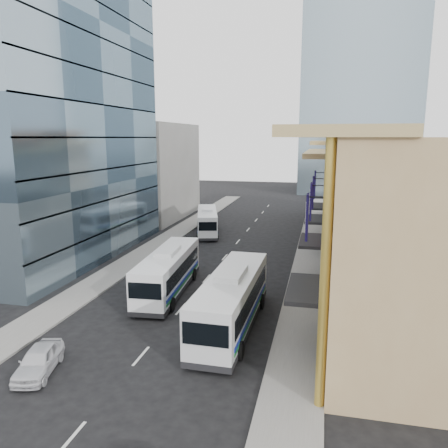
% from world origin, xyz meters
% --- Properties ---
extents(ground, '(200.00, 200.00, 0.00)m').
position_xyz_m(ground, '(0.00, 0.00, 0.00)').
color(ground, black).
rests_on(ground, ground).
extents(sidewalk_right, '(3.00, 90.00, 0.15)m').
position_xyz_m(sidewalk_right, '(8.50, 22.00, 0.07)').
color(sidewalk_right, slate).
rests_on(sidewalk_right, ground).
extents(sidewalk_left, '(3.00, 90.00, 0.15)m').
position_xyz_m(sidewalk_left, '(-8.50, 22.00, 0.07)').
color(sidewalk_left, slate).
rests_on(sidewalk_left, ground).
extents(shophouse_tan, '(8.00, 14.00, 12.00)m').
position_xyz_m(shophouse_tan, '(14.00, 5.00, 6.00)').
color(shophouse_tan, tan).
rests_on(shophouse_tan, ground).
extents(shophouse_red, '(8.00, 10.00, 12.00)m').
position_xyz_m(shophouse_red, '(14.00, 17.00, 6.00)').
color(shophouse_red, maroon).
rests_on(shophouse_red, ground).
extents(shophouse_cream_near, '(8.00, 9.00, 10.00)m').
position_xyz_m(shophouse_cream_near, '(14.00, 26.50, 5.00)').
color(shophouse_cream_near, beige).
rests_on(shophouse_cream_near, ground).
extents(shophouse_cream_mid, '(8.00, 9.00, 10.00)m').
position_xyz_m(shophouse_cream_mid, '(14.00, 35.50, 5.00)').
color(shophouse_cream_mid, beige).
rests_on(shophouse_cream_mid, ground).
extents(shophouse_cream_far, '(8.00, 12.00, 11.00)m').
position_xyz_m(shophouse_cream_far, '(14.00, 46.00, 5.50)').
color(shophouse_cream_far, beige).
rests_on(shophouse_cream_far, ground).
extents(office_tower, '(12.00, 26.00, 30.00)m').
position_xyz_m(office_tower, '(-17.00, 19.00, 15.00)').
color(office_tower, '#3F5364').
rests_on(office_tower, ground).
extents(office_block_far, '(10.00, 18.00, 14.00)m').
position_xyz_m(office_block_far, '(-16.00, 42.00, 7.00)').
color(office_block_far, gray).
rests_on(office_block_far, ground).
extents(bus_left_near, '(3.41, 11.30, 3.57)m').
position_xyz_m(bus_left_near, '(-2.00, 10.99, 1.79)').
color(bus_left_near, white).
rests_on(bus_left_near, ground).
extents(bus_left_far, '(5.11, 10.55, 3.30)m').
position_xyz_m(bus_left_far, '(-4.67, 32.56, 1.65)').
color(bus_left_far, silver).
rests_on(bus_left_far, ground).
extents(bus_right, '(2.98, 12.03, 3.85)m').
position_xyz_m(bus_right, '(4.16, 5.76, 1.92)').
color(bus_right, silver).
rests_on(bus_right, ground).
extents(sedan_left, '(2.59, 4.33, 1.38)m').
position_xyz_m(sedan_left, '(-4.42, -1.81, 0.69)').
color(sedan_left, silver).
rests_on(sedan_left, ground).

